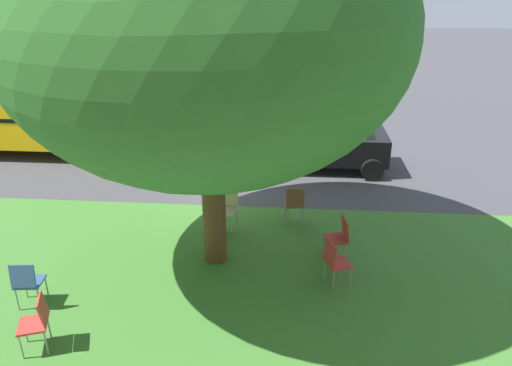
% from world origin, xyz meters
% --- Properties ---
extents(ground, '(80.00, 80.00, 0.00)m').
position_xyz_m(ground, '(0.00, 0.00, 0.00)').
color(ground, '#424247').
extents(grass_verge, '(48.00, 6.00, 0.01)m').
position_xyz_m(grass_verge, '(0.00, 3.20, 0.00)').
color(grass_verge, '#3D752D').
rests_on(grass_verge, ground).
extents(street_tree, '(6.67, 6.67, 6.77)m').
position_xyz_m(street_tree, '(-0.24, 2.51, 4.29)').
color(street_tree, brown).
rests_on(street_tree, ground).
extents(chair_0, '(0.55, 0.54, 0.88)m').
position_xyz_m(chair_0, '(-2.49, 3.20, 0.52)').
color(chair_0, '#B7332D').
rests_on(chair_0, ground).
extents(chair_1, '(0.49, 0.49, 0.88)m').
position_xyz_m(chair_1, '(-2.64, 2.30, 0.52)').
color(chair_1, '#B7332D').
rests_on(chair_1, ground).
extents(chair_2, '(0.47, 0.48, 0.88)m').
position_xyz_m(chair_2, '(-1.76, 0.92, 0.52)').
color(chair_2, brown).
rests_on(chair_2, ground).
extents(chair_3, '(0.52, 0.53, 0.88)m').
position_xyz_m(chair_3, '(-0.32, 1.25, 0.52)').
color(chair_3, beige).
rests_on(chair_3, ground).
extents(chair_4, '(0.54, 0.53, 0.88)m').
position_xyz_m(chair_4, '(1.98, 5.13, 0.52)').
color(chair_4, '#B7332D').
rests_on(chair_4, ground).
extents(chair_5, '(0.46, 0.46, 0.88)m').
position_xyz_m(chair_5, '(2.62, 4.21, 0.52)').
color(chair_5, '#335184').
rests_on(chair_5, ground).
extents(parked_car, '(3.70, 1.92, 1.65)m').
position_xyz_m(parked_car, '(-2.48, -2.51, 0.84)').
color(parked_car, black).
rests_on(parked_car, ground).
extents(school_bus, '(10.40, 2.80, 2.88)m').
position_xyz_m(school_bus, '(6.01, -3.33, 1.76)').
color(school_bus, yellow).
rests_on(school_bus, ground).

